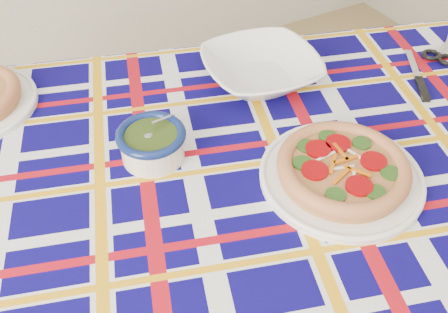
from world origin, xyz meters
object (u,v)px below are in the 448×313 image
dining_table (242,214)px  pesto_bowl (152,142)px  main_focaccia_plate (343,168)px  serving_bowl (261,69)px

dining_table → pesto_bowl: 0.24m
dining_table → main_focaccia_plate: bearing=-5.4°
main_focaccia_plate → pesto_bowl: bearing=141.7°
serving_bowl → main_focaccia_plate: bearing=-95.8°
main_focaccia_plate → pesto_bowl: size_ratio=2.34×
main_focaccia_plate → pesto_bowl: 0.40m
dining_table → serving_bowl: serving_bowl is taller
main_focaccia_plate → dining_table: bearing=157.5°
dining_table → main_focaccia_plate: 0.23m
main_focaccia_plate → serving_bowl: bearing=84.2°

